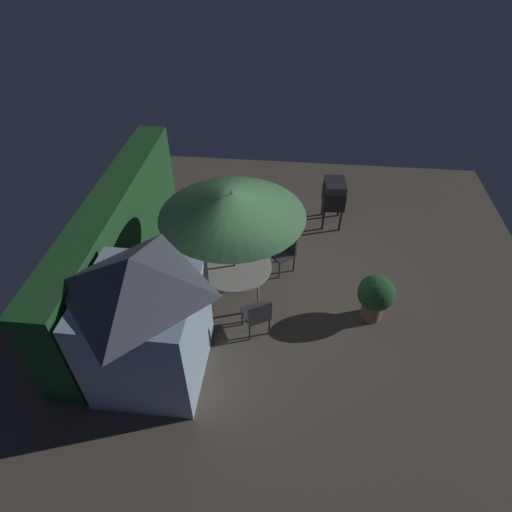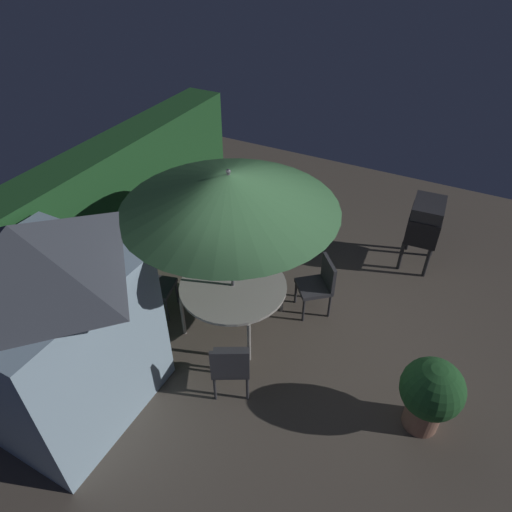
{
  "view_description": "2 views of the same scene",
  "coord_description": "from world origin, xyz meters",
  "px_view_note": "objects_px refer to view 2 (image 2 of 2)",
  "views": [
    {
      "loc": [
        -6.5,
        -0.04,
        6.54
      ],
      "look_at": [
        -0.15,
        0.6,
        0.95
      ],
      "focal_mm": 29.8,
      "sensor_mm": 36.0,
      "label": 1
    },
    {
      "loc": [
        -4.26,
        -1.4,
        4.92
      ],
      "look_at": [
        0.23,
        0.91,
        0.97
      ],
      "focal_mm": 31.72,
      "sensor_mm": 36.0,
      "label": 2
    }
  ],
  "objects_px": {
    "chair_toward_house": "(254,245)",
    "garden_shed": "(46,323)",
    "patio_umbrella": "(229,191)",
    "chair_far_side": "(231,365)",
    "potted_plant_by_shed": "(431,393)",
    "chair_toward_hedge": "(319,283)",
    "bbq_grill": "(425,221)",
    "chair_near_shed": "(151,282)",
    "patio_table": "(233,287)"
  },
  "relations": [
    {
      "from": "patio_umbrella",
      "to": "bbq_grill",
      "type": "xyz_separation_m",
      "value": [
        2.66,
        -2.08,
        -1.37
      ]
    },
    {
      "from": "chair_far_side",
      "to": "chair_toward_hedge",
      "type": "bearing_deg",
      "value": -12.44
    },
    {
      "from": "chair_far_side",
      "to": "chair_near_shed",
      "type": "bearing_deg",
      "value": 66.55
    },
    {
      "from": "chair_toward_hedge",
      "to": "garden_shed",
      "type": "bearing_deg",
      "value": 143.25
    },
    {
      "from": "patio_table",
      "to": "chair_toward_hedge",
      "type": "xyz_separation_m",
      "value": [
        0.82,
        -0.99,
        -0.16
      ]
    },
    {
      "from": "bbq_grill",
      "to": "chair_toward_hedge",
      "type": "height_order",
      "value": "bbq_grill"
    },
    {
      "from": "chair_near_shed",
      "to": "potted_plant_by_shed",
      "type": "bearing_deg",
      "value": -91.98
    },
    {
      "from": "chair_toward_house",
      "to": "bbq_grill",
      "type": "bearing_deg",
      "value": -58.39
    },
    {
      "from": "garden_shed",
      "to": "bbq_grill",
      "type": "distance_m",
      "value": 5.73
    },
    {
      "from": "potted_plant_by_shed",
      "to": "bbq_grill",
      "type": "bearing_deg",
      "value": 12.81
    },
    {
      "from": "bbq_grill",
      "to": "garden_shed",
      "type": "bearing_deg",
      "value": 145.53
    },
    {
      "from": "chair_far_side",
      "to": "bbq_grill",
      "type": "bearing_deg",
      "value": -22.02
    },
    {
      "from": "bbq_grill",
      "to": "chair_far_side",
      "type": "distance_m",
      "value": 4.05
    },
    {
      "from": "garden_shed",
      "to": "chair_far_side",
      "type": "xyz_separation_m",
      "value": [
        0.97,
        -1.72,
        -0.81
      ]
    },
    {
      "from": "patio_umbrella",
      "to": "chair_toward_house",
      "type": "height_order",
      "value": "patio_umbrella"
    },
    {
      "from": "garden_shed",
      "to": "potted_plant_by_shed",
      "type": "relative_size",
      "value": 2.53
    },
    {
      "from": "chair_toward_house",
      "to": "potted_plant_by_shed",
      "type": "xyz_separation_m",
      "value": [
        -1.64,
        -3.09,
        0.08
      ]
    },
    {
      "from": "chair_near_shed",
      "to": "chair_far_side",
      "type": "relative_size",
      "value": 1.0
    },
    {
      "from": "garden_shed",
      "to": "potted_plant_by_shed",
      "type": "xyz_separation_m",
      "value": [
        1.6,
        -3.94,
        -0.73
      ]
    },
    {
      "from": "chair_near_shed",
      "to": "chair_toward_hedge",
      "type": "height_order",
      "value": "same"
    },
    {
      "from": "patio_table",
      "to": "chair_near_shed",
      "type": "bearing_deg",
      "value": 104.1
    },
    {
      "from": "chair_toward_house",
      "to": "potted_plant_by_shed",
      "type": "relative_size",
      "value": 0.88
    },
    {
      "from": "bbq_grill",
      "to": "chair_near_shed",
      "type": "xyz_separation_m",
      "value": [
        -2.97,
        3.3,
        -0.33
      ]
    },
    {
      "from": "patio_umbrella",
      "to": "chair_toward_hedge",
      "type": "height_order",
      "value": "patio_umbrella"
    },
    {
      "from": "bbq_grill",
      "to": "potted_plant_by_shed",
      "type": "height_order",
      "value": "bbq_grill"
    },
    {
      "from": "garden_shed",
      "to": "patio_umbrella",
      "type": "height_order",
      "value": "garden_shed"
    },
    {
      "from": "patio_table",
      "to": "garden_shed",
      "type": "bearing_deg",
      "value": 150.62
    },
    {
      "from": "bbq_grill",
      "to": "patio_umbrella",
      "type": "bearing_deg",
      "value": 142.0
    },
    {
      "from": "patio_umbrella",
      "to": "chair_toward_hedge",
      "type": "bearing_deg",
      "value": -50.31
    },
    {
      "from": "chair_toward_house",
      "to": "potted_plant_by_shed",
      "type": "distance_m",
      "value": 3.5
    },
    {
      "from": "patio_table",
      "to": "chair_far_side",
      "type": "bearing_deg",
      "value": -152.18
    },
    {
      "from": "patio_table",
      "to": "potted_plant_by_shed",
      "type": "xyz_separation_m",
      "value": [
        -0.44,
        -2.79,
        -0.08
      ]
    },
    {
      "from": "patio_umbrella",
      "to": "chair_toward_hedge",
      "type": "xyz_separation_m",
      "value": [
        0.82,
        -0.99,
        -1.69
      ]
    },
    {
      "from": "potted_plant_by_shed",
      "to": "garden_shed",
      "type": "bearing_deg",
      "value": 112.12
    },
    {
      "from": "patio_umbrella",
      "to": "chair_far_side",
      "type": "xyz_separation_m",
      "value": [
        -1.08,
        -0.57,
        -1.69
      ]
    },
    {
      "from": "patio_table",
      "to": "patio_umbrella",
      "type": "bearing_deg",
      "value": 0.0
    },
    {
      "from": "garden_shed",
      "to": "chair_toward_hedge",
      "type": "relative_size",
      "value": 2.9
    },
    {
      "from": "chair_far_side",
      "to": "chair_toward_house",
      "type": "xyz_separation_m",
      "value": [
        2.28,
        0.87,
        0.0
      ]
    },
    {
      "from": "patio_umbrella",
      "to": "chair_far_side",
      "type": "bearing_deg",
      "value": -152.18
    },
    {
      "from": "chair_toward_house",
      "to": "chair_near_shed",
      "type": "bearing_deg",
      "value": 148.68
    },
    {
      "from": "chair_far_side",
      "to": "potted_plant_by_shed",
      "type": "bearing_deg",
      "value": -74.06
    },
    {
      "from": "bbq_grill",
      "to": "chair_toward_house",
      "type": "distance_m",
      "value": 2.81
    },
    {
      "from": "garden_shed",
      "to": "patio_umbrella",
      "type": "relative_size",
      "value": 0.96
    },
    {
      "from": "patio_umbrella",
      "to": "chair_far_side",
      "type": "height_order",
      "value": "patio_umbrella"
    },
    {
      "from": "chair_toward_house",
      "to": "garden_shed",
      "type": "bearing_deg",
      "value": 165.26
    },
    {
      "from": "patio_table",
      "to": "chair_near_shed",
      "type": "height_order",
      "value": "chair_near_shed"
    },
    {
      "from": "chair_near_shed",
      "to": "chair_toward_hedge",
      "type": "distance_m",
      "value": 2.47
    },
    {
      "from": "patio_umbrella",
      "to": "potted_plant_by_shed",
      "type": "distance_m",
      "value": 3.25
    },
    {
      "from": "potted_plant_by_shed",
      "to": "chair_far_side",
      "type": "bearing_deg",
      "value": 105.94
    },
    {
      "from": "patio_table",
      "to": "bbq_grill",
      "type": "height_order",
      "value": "bbq_grill"
    }
  ]
}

